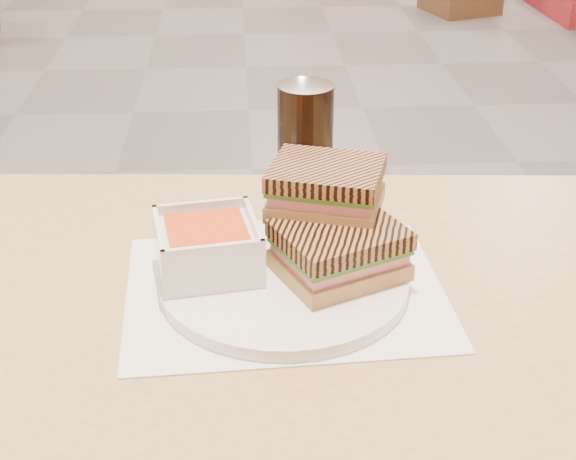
{
  "coord_description": "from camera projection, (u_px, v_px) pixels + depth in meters",
  "views": [
    {
      "loc": [
        -0.04,
        -2.8,
        1.26
      ],
      "look_at": [
        0.01,
        -2.0,
        0.82
      ],
      "focal_mm": 51.68,
      "sensor_mm": 36.0,
      "label": 1
    }
  ],
  "objects": [
    {
      "name": "main_table",
      "position": [
        153.0,
        389.0,
        0.96
      ],
      "size": [
        1.25,
        0.78,
        0.75
      ],
      "color": "tan",
      "rests_on": "ground"
    },
    {
      "name": "panini_lower",
      "position": [
        339.0,
        250.0,
        0.92
      ],
      "size": [
        0.16,
        0.15,
        0.06
      ],
      "color": "tan",
      "rests_on": "plate"
    },
    {
      "name": "cola_glass",
      "position": [
        305.0,
        143.0,
        1.11
      ],
      "size": [
        0.07,
        0.07,
        0.16
      ],
      "color": "black",
      "rests_on": "main_table"
    },
    {
      "name": "plate",
      "position": [
        284.0,
        282.0,
        0.93
      ],
      "size": [
        0.28,
        0.28,
        0.01
      ],
      "color": "white",
      "rests_on": "tray_liner"
    },
    {
      "name": "tray_liner",
      "position": [
        285.0,
        291.0,
        0.93
      ],
      "size": [
        0.37,
        0.29,
        0.0
      ],
      "color": "white",
      "rests_on": "main_table"
    },
    {
      "name": "soup_bowl",
      "position": [
        208.0,
        248.0,
        0.93
      ],
      "size": [
        0.13,
        0.13,
        0.06
      ],
      "color": "white",
      "rests_on": "plate"
    },
    {
      "name": "panini_upper",
      "position": [
        326.0,
        188.0,
        0.95
      ],
      "size": [
        0.15,
        0.14,
        0.06
      ],
      "color": "tan",
      "rests_on": "panini_lower"
    }
  ]
}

